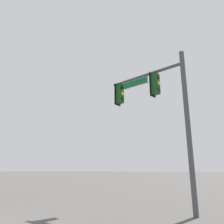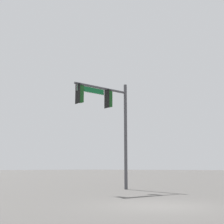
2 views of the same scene
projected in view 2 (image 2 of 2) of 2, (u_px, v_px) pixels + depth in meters
name	position (u px, v px, depth m)	size (l,w,h in m)	color
ground_plane	(158.00, 206.00, 11.99)	(400.00, 400.00, 0.00)	#514F4C
signal_pole_near	(110.00, 113.00, 21.39)	(4.40, 1.00, 7.41)	#47474C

